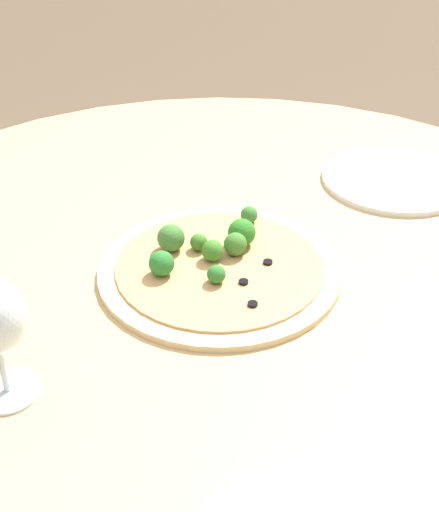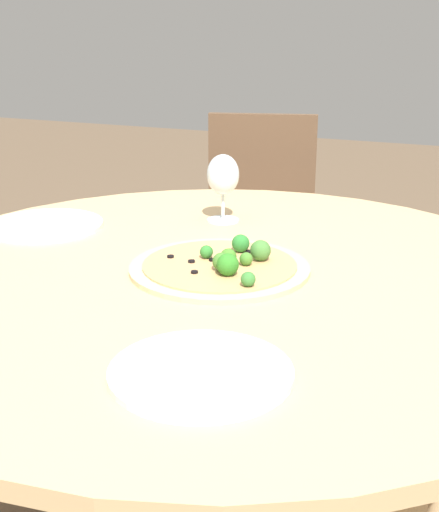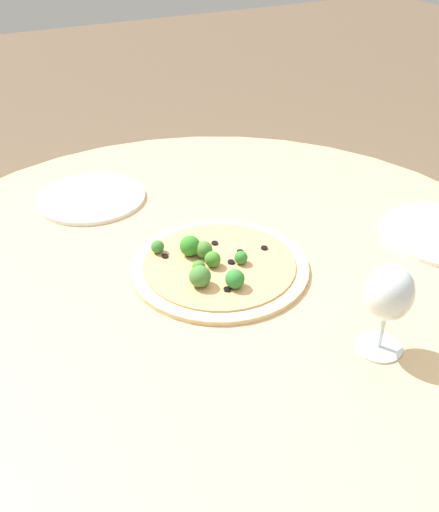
# 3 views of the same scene
# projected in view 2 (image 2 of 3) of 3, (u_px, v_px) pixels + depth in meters

# --- Properties ---
(dining_table) EXTENTS (1.39, 1.39, 0.75)m
(dining_table) POSITION_uv_depth(u_px,v_px,m) (220.00, 300.00, 1.41)
(dining_table) COLOR tan
(dining_table) RESTS_ON ground_plane
(chair) EXTENTS (0.49, 0.49, 0.90)m
(chair) POSITION_uv_depth(u_px,v_px,m) (258.00, 236.00, 2.49)
(chair) COLOR brown
(chair) RESTS_ON ground_plane
(pizza) EXTENTS (0.36, 0.36, 0.06)m
(pizza) POSITION_uv_depth(u_px,v_px,m) (222.00, 265.00, 1.40)
(pizza) COLOR #DBBC89
(pizza) RESTS_ON dining_table
(wine_glass) EXTENTS (0.08, 0.08, 0.16)m
(wine_glass) POSITION_uv_depth(u_px,v_px,m) (223.00, 177.00, 1.70)
(wine_glass) COLOR silver
(wine_glass) RESTS_ON dining_table
(plate_near) EXTENTS (0.27, 0.27, 0.01)m
(plate_near) POSITION_uv_depth(u_px,v_px,m) (45.00, 225.00, 1.68)
(plate_near) COLOR silver
(plate_near) RESTS_ON dining_table
(plate_far) EXTENTS (0.26, 0.26, 0.01)m
(plate_far) POSITION_uv_depth(u_px,v_px,m) (201.00, 372.00, 1.00)
(plate_far) COLOR silver
(plate_far) RESTS_ON dining_table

